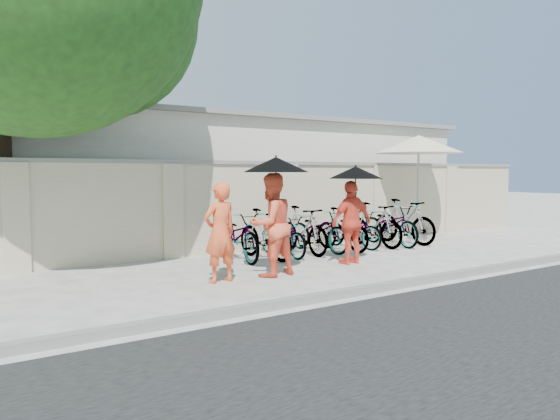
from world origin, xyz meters
TOP-DOWN VIEW (x-y plane):
  - ground at (0.00, 0.00)m, footprint 80.00×80.00m
  - kerb at (0.00, -1.70)m, footprint 40.00×0.16m
  - compound_wall at (1.00, 3.20)m, footprint 20.00×0.30m
  - building_behind at (2.00, 7.00)m, footprint 14.00×6.00m
  - monk_left at (-1.35, 0.30)m, footprint 0.64×0.46m
  - monk_center at (-0.35, 0.28)m, footprint 0.96×0.79m
  - parasol_center at (-0.30, 0.20)m, footprint 1.16×1.16m
  - monk_right at (1.68, 0.44)m, footprint 0.98×0.42m
  - parasol_right at (1.70, 0.36)m, footprint 1.06×1.06m
  - patio_umbrella at (5.85, 2.42)m, footprint 2.39×2.39m
  - bike_0 at (0.02, 2.06)m, footprint 0.87×2.00m
  - bike_1 at (0.55, 1.88)m, footprint 0.64×1.79m
  - bike_2 at (1.09, 1.98)m, footprint 0.63×1.73m
  - bike_3 at (1.62, 1.99)m, footprint 0.52×1.79m
  - bike_4 at (2.15, 2.08)m, footprint 0.87×1.93m
  - bike_5 at (2.69, 1.89)m, footprint 0.58×1.70m
  - bike_6 at (3.22, 2.10)m, footprint 0.81×1.78m
  - bike_7 at (3.75, 1.93)m, footprint 0.58×1.82m
  - bike_8 at (4.29, 1.91)m, footprint 0.83×2.01m
  - bike_9 at (4.82, 1.94)m, footprint 0.70×1.93m

SIDE VIEW (x-z plane):
  - ground at x=0.00m, z-range 0.00..0.00m
  - kerb at x=0.00m, z-range 0.00..0.12m
  - bike_2 at x=1.09m, z-range 0.00..0.90m
  - bike_6 at x=3.22m, z-range 0.00..0.90m
  - bike_4 at x=2.15m, z-range 0.00..0.98m
  - bike_5 at x=2.69m, z-range 0.00..1.00m
  - bike_0 at x=0.02m, z-range 0.00..1.02m
  - bike_8 at x=4.29m, z-range 0.00..1.03m
  - bike_1 at x=0.55m, z-range 0.00..1.06m
  - bike_3 at x=1.62m, z-range 0.00..1.07m
  - bike_7 at x=3.75m, z-range 0.00..1.08m
  - bike_9 at x=4.82m, z-range 0.00..1.14m
  - monk_right at x=1.68m, z-range 0.00..1.66m
  - monk_left at x=-1.35m, z-range 0.00..1.66m
  - monk_center at x=-0.35m, z-range 0.00..1.81m
  - compound_wall at x=1.00m, z-range 0.00..2.00m
  - building_behind at x=2.00m, z-range 0.00..3.20m
  - parasol_right at x=1.70m, z-range 1.32..2.32m
  - parasol_center at x=-0.30m, z-range 1.42..2.48m
  - patio_umbrella at x=5.85m, z-range 1.13..3.95m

